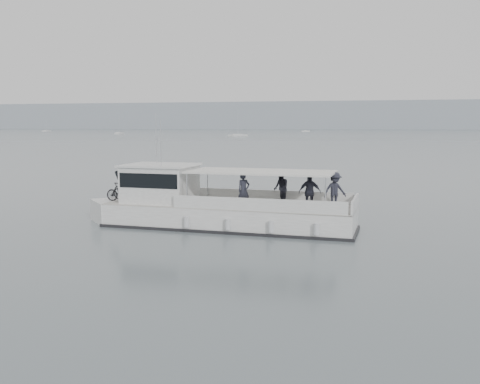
# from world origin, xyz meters

# --- Properties ---
(ground) EXTENTS (1400.00, 1400.00, 0.00)m
(ground) POSITION_xyz_m (0.00, 0.00, 0.00)
(ground) COLOR #556064
(ground) RESTS_ON ground
(headland) EXTENTS (1400.00, 90.00, 28.00)m
(headland) POSITION_xyz_m (0.00, 560.00, 14.00)
(headland) COLOR #939EA8
(headland) RESTS_ON ground
(tour_boat) EXTENTS (12.61, 3.73, 5.26)m
(tour_boat) POSITION_xyz_m (-3.99, 0.69, 0.86)
(tour_boat) COLOR white
(tour_boat) RESTS_ON ground
(moored_fleet) EXTENTS (370.63, 342.09, 10.58)m
(moored_fleet) POSITION_xyz_m (-47.07, 203.09, 0.36)
(moored_fleet) COLOR white
(moored_fleet) RESTS_ON ground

